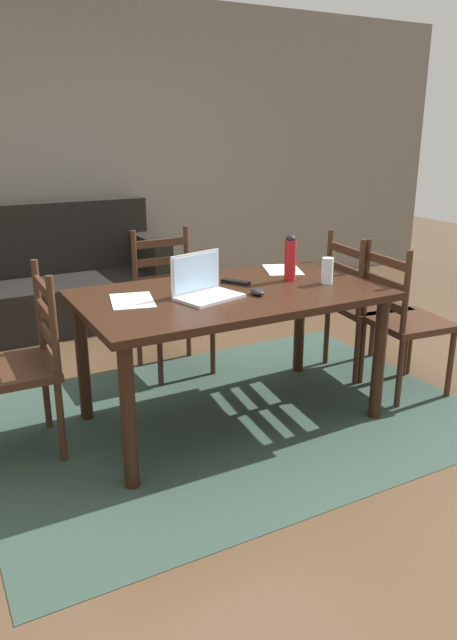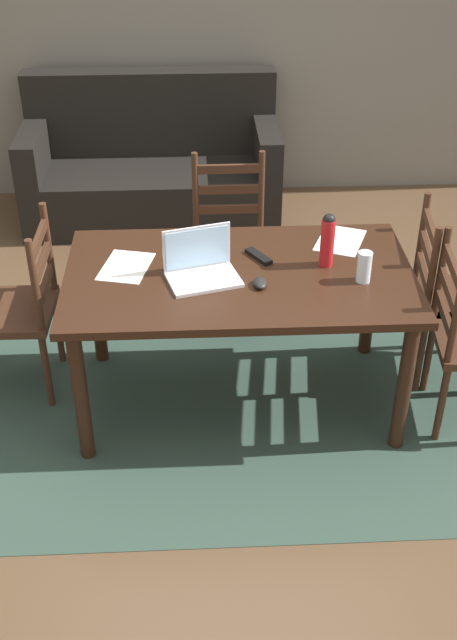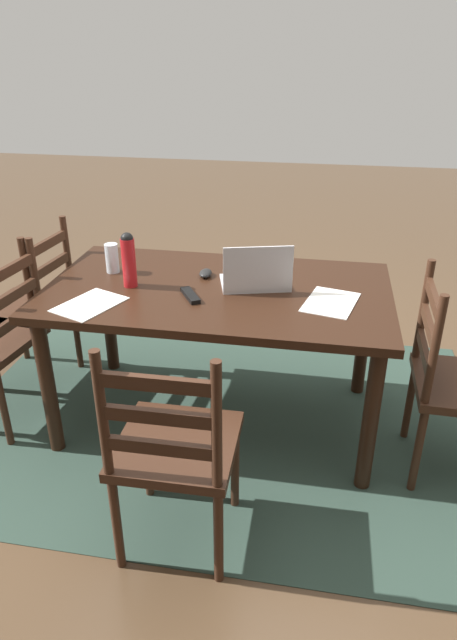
{
  "view_description": "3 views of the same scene",
  "coord_description": "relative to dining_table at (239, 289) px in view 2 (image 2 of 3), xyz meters",
  "views": [
    {
      "loc": [
        -1.45,
        -2.66,
        1.58
      ],
      "look_at": [
        -0.01,
        0.01,
        0.59
      ],
      "focal_mm": 32.8,
      "sensor_mm": 36.0,
      "label": 1
    },
    {
      "loc": [
        -0.21,
        -3.13,
        2.57
      ],
      "look_at": [
        -0.05,
        -0.03,
        0.51
      ],
      "focal_mm": 43.73,
      "sensor_mm": 36.0,
      "label": 2
    },
    {
      "loc": [
        -0.48,
        2.39,
        1.8
      ],
      "look_at": [
        -0.05,
        -0.03,
        0.57
      ],
      "focal_mm": 31.37,
      "sensor_mm": 36.0,
      "label": 3
    }
  ],
  "objects": [
    {
      "name": "ground_plane",
      "position": [
        0.0,
        0.0,
        -0.66
      ],
      "size": [
        14.0,
        14.0,
        0.0
      ],
      "primitive_type": "plane",
      "color": "brown"
    },
    {
      "name": "area_rug",
      "position": [
        0.0,
        0.0,
        -0.66
      ],
      "size": [
        2.71,
        1.95,
        0.01
      ],
      "primitive_type": "cube",
      "color": "#2D4238",
      "rests_on": "ground"
    },
    {
      "name": "wall_back",
      "position": [
        0.0,
        2.69,
        0.69
      ],
      "size": [
        8.0,
        0.12,
        2.7
      ],
      "primitive_type": "cube",
      "color": "slate",
      "rests_on": "ground"
    },
    {
      "name": "dining_table",
      "position": [
        0.0,
        0.0,
        0.0
      ],
      "size": [
        1.63,
        0.93,
        0.75
      ],
      "color": "black",
      "rests_on": "ground"
    },
    {
      "name": "chair_right_far",
      "position": [
        1.1,
        0.19,
        -0.2
      ],
      "size": [
        0.49,
        0.49,
        0.95
      ],
      "color": "#3D2316",
      "rests_on": "ground"
    },
    {
      "name": "chair_far_head",
      "position": [
        -0.0,
        0.84,
        -0.2
      ],
      "size": [
        0.44,
        0.44,
        0.95
      ],
      "color": "#3D2316",
      "rests_on": "ground"
    },
    {
      "name": "chair_left_far",
      "position": [
        -1.1,
        0.19,
        -0.2
      ],
      "size": [
        0.45,
        0.45,
        0.95
      ],
      "color": "#3D2316",
      "rests_on": "ground"
    },
    {
      "name": "couch",
      "position": [
        -0.5,
        2.21,
        -0.31
      ],
      "size": [
        1.8,
        0.8,
        1.0
      ],
      "color": "black",
      "rests_on": "ground"
    },
    {
      "name": "laptop",
      "position": [
        -0.18,
        -0.03,
        0.15
      ],
      "size": [
        0.37,
        0.3,
        0.23
      ],
      "color": "silver",
      "rests_on": "dining_table"
    },
    {
      "name": "water_bottle",
      "position": [
        0.41,
        0.05,
        0.23
      ],
      "size": [
        0.07,
        0.07,
        0.26
      ],
      "color": "red",
      "rests_on": "dining_table"
    },
    {
      "name": "drinking_glass",
      "position": [
        0.56,
        -0.1,
        0.16
      ],
      "size": [
        0.07,
        0.07,
        0.15
      ],
      "primitive_type": "cylinder",
      "color": "silver",
      "rests_on": "dining_table"
    },
    {
      "name": "computer_mouse",
      "position": [
        0.09,
        -0.13,
        0.11
      ],
      "size": [
        0.06,
        0.1,
        0.03
      ],
      "primitive_type": "ellipsoid",
      "rotation": [
        0.0,
        0.0,
        0.02
      ],
      "color": "black",
      "rests_on": "dining_table"
    },
    {
      "name": "tv_remote",
      "position": [
        0.1,
        0.13,
        0.1
      ],
      "size": [
        0.13,
        0.17,
        0.02
      ],
      "primitive_type": "cube",
      "rotation": [
        0.0,
        0.0,
        0.55
      ],
      "color": "black",
      "rests_on": "dining_table"
    },
    {
      "name": "paper_stack_left",
      "position": [
        -0.53,
        0.08,
        0.09
      ],
      "size": [
        0.27,
        0.34,
        0.0
      ],
      "primitive_type": "cube",
      "rotation": [
        0.0,
        0.0,
        -0.24
      ],
      "color": "white",
      "rests_on": "dining_table"
    },
    {
      "name": "paper_stack_right",
      "position": [
        0.52,
        0.29,
        0.09
      ],
      "size": [
        0.31,
        0.35,
        0.0
      ],
      "primitive_type": "cube",
      "rotation": [
        0.0,
        0.0,
        -0.39
      ],
      "color": "white",
      "rests_on": "dining_table"
    }
  ]
}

